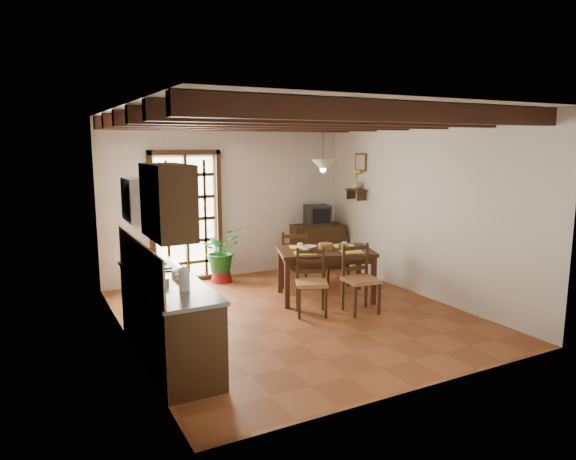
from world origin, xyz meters
TOP-DOWN VIEW (x-y plane):
  - ground_plane at (0.00, 0.00)m, footprint 5.00×5.00m
  - room_shell at (0.00, 0.00)m, footprint 4.52×5.02m
  - ceiling_beams at (0.00, 0.00)m, footprint 4.50×4.34m
  - french_door at (-0.80, 2.45)m, footprint 1.26×0.11m
  - kitchen_counter at (-1.96, -0.60)m, footprint 0.64×2.25m
  - upper_cabinet at (-2.08, -1.30)m, footprint 0.35×0.80m
  - range_hood at (-2.05, -0.05)m, footprint 0.38×0.60m
  - counter_items at (-1.95, -0.51)m, footprint 0.50×1.43m
  - dining_table at (0.80, 0.50)m, footprint 1.65×1.34m
  - chair_near_left at (0.22, -0.07)m, footprint 0.56×0.55m
  - chair_near_right at (0.89, -0.31)m, footprint 0.49×0.47m
  - chair_far_left at (0.71, 1.31)m, footprint 0.59×0.58m
  - chair_far_right at (1.38, 1.07)m, footprint 0.51×0.50m
  - table_setting at (0.80, 0.50)m, footprint 1.04×0.69m
  - table_bowl at (0.58, 0.63)m, footprint 0.28×0.28m
  - sideboard at (1.70, 2.23)m, footprint 1.07×0.63m
  - crt_tv at (1.70, 2.22)m, footprint 0.48×0.45m
  - fuse_box at (1.50, 2.48)m, footprint 0.25×0.03m
  - plant_pot at (-0.29, 2.16)m, footprint 0.39×0.39m
  - potted_plant at (-0.29, 2.16)m, footprint 2.22×2.09m
  - wall_shelf at (2.14, 1.60)m, footprint 0.20×0.42m
  - shelf_vase at (2.14, 1.60)m, footprint 0.15×0.15m
  - shelf_flowers at (2.14, 1.60)m, footprint 0.14×0.14m
  - framed_picture at (2.22, 1.60)m, footprint 0.03×0.32m
  - pendant_lamp at (0.80, 0.60)m, footprint 0.36×0.36m

SIDE VIEW (x-z plane):
  - ground_plane at x=0.00m, z-range 0.00..0.00m
  - plant_pot at x=-0.29m, z-range -0.01..0.23m
  - chair_far_right at x=1.38m, z-range -0.16..0.71m
  - chair_near_left at x=0.22m, z-range -0.17..0.76m
  - chair_far_left at x=0.71m, z-range -0.18..0.77m
  - chair_near_right at x=0.89m, z-range -0.18..0.79m
  - sideboard at x=1.70m, z-range 0.00..0.85m
  - kitchen_counter at x=-1.96m, z-range -0.22..1.16m
  - potted_plant at x=-0.29m, z-range -0.42..1.56m
  - dining_table at x=0.80m, z-range 0.29..1.06m
  - table_bowl at x=0.58m, z-range 0.78..0.83m
  - table_setting at x=0.80m, z-range 0.78..0.88m
  - counter_items at x=-1.95m, z-range 0.83..1.08m
  - crt_tv at x=1.70m, z-range 0.86..1.23m
  - french_door at x=-0.80m, z-range 0.02..2.34m
  - wall_shelf at x=2.14m, z-range 1.41..1.61m
  - shelf_vase at x=2.14m, z-range 1.57..1.73m
  - range_hood at x=-2.05m, z-range 1.46..2.00m
  - fuse_box at x=1.50m, z-range 1.59..1.91m
  - room_shell at x=0.00m, z-range 0.41..3.22m
  - upper_cabinet at x=-2.08m, z-range 1.50..2.20m
  - shelf_flowers at x=2.14m, z-range 1.68..2.04m
  - framed_picture at x=2.22m, z-range 1.89..2.21m
  - pendant_lamp at x=0.80m, z-range 1.66..2.50m
  - ceiling_beams at x=0.00m, z-range 2.59..2.79m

